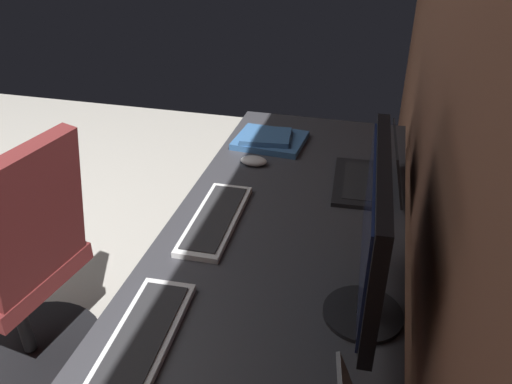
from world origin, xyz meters
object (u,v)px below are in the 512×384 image
laptop_left (375,174)px  office_chair (22,276)px  mouse_main (254,161)px  keyboard_main (216,219)px  keyboard_spare (140,341)px  monitor_primary (373,234)px  book_stack_near (269,139)px

laptop_left → office_chair: office_chair is taller
mouse_main → office_chair: (0.54, -0.72, -0.29)m
office_chair → laptop_left: bearing=112.2°
mouse_main → office_chair: 0.94m
keyboard_main → keyboard_spare: 0.54m
keyboard_main → keyboard_spare: (0.54, -0.01, 0.00)m
monitor_primary → keyboard_spare: bearing=-65.5°
keyboard_main → mouse_main: 0.41m
mouse_main → book_stack_near: book_stack_near is taller
keyboard_main → office_chair: bearing=-80.2°
monitor_primary → office_chair: size_ratio=0.56×
monitor_primary → book_stack_near: bearing=-154.0°
office_chair → monitor_primary: bearing=80.9°
book_stack_near → keyboard_spare: bearing=-2.1°
mouse_main → keyboard_main: bearing=-2.7°
keyboard_spare → office_chair: office_chair is taller
keyboard_spare → book_stack_near: 1.15m
keyboard_spare → book_stack_near: size_ratio=1.43×
laptop_left → keyboard_spare: (0.90, -0.49, -0.04)m
book_stack_near → office_chair: bearing=-44.9°
laptop_left → office_chair: 1.32m
monitor_primary → keyboard_spare: (0.23, -0.49, -0.24)m
monitor_primary → laptop_left: 0.70m
monitor_primary → keyboard_spare: monitor_primary is taller
keyboard_main → book_stack_near: size_ratio=1.42×
laptop_left → mouse_main: 0.47m
laptop_left → keyboard_spare: size_ratio=0.84×
keyboard_spare → mouse_main: bearing=178.3°
laptop_left → book_stack_near: 0.52m
monitor_primary → keyboard_main: 0.62m
laptop_left → keyboard_spare: 1.02m
monitor_primary → laptop_left: size_ratio=1.51×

